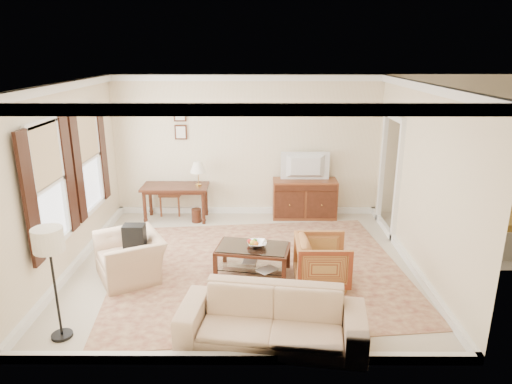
{
  "coord_description": "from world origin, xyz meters",
  "views": [
    {
      "loc": [
        0.23,
        -6.78,
        3.38
      ],
      "look_at": [
        0.2,
        0.3,
        1.15
      ],
      "focal_mm": 32.0,
      "sensor_mm": 36.0,
      "label": 1
    }
  ],
  "objects_px": {
    "coffee_table": "(253,253)",
    "sideboard": "(304,199)",
    "striped_armchair": "(322,259)",
    "writing_desk": "(175,191)",
    "tv": "(306,158)",
    "sofa": "(272,310)",
    "club_armchair": "(130,250)"
  },
  "relations": [
    {
      "from": "coffee_table",
      "to": "sideboard",
      "type": "bearing_deg",
      "value": 67.66
    },
    {
      "from": "striped_armchair",
      "to": "writing_desk",
      "type": "bearing_deg",
      "value": 44.54
    },
    {
      "from": "sideboard",
      "to": "tv",
      "type": "relative_size",
      "value": 1.39
    },
    {
      "from": "sideboard",
      "to": "striped_armchair",
      "type": "bearing_deg",
      "value": -90.23
    },
    {
      "from": "writing_desk",
      "to": "tv",
      "type": "bearing_deg",
      "value": 2.85
    },
    {
      "from": "sofa",
      "to": "club_armchair",
      "type": "bearing_deg",
      "value": 150.3
    },
    {
      "from": "striped_armchair",
      "to": "club_armchair",
      "type": "xyz_separation_m",
      "value": [
        -2.91,
        0.19,
        0.05
      ]
    },
    {
      "from": "writing_desk",
      "to": "striped_armchair",
      "type": "distance_m",
      "value": 3.77
    },
    {
      "from": "sideboard",
      "to": "striped_armchair",
      "type": "distance_m",
      "value": 2.84
    },
    {
      "from": "writing_desk",
      "to": "sofa",
      "type": "relative_size",
      "value": 0.61
    },
    {
      "from": "striped_armchair",
      "to": "sofa",
      "type": "height_order",
      "value": "sofa"
    },
    {
      "from": "writing_desk",
      "to": "club_armchair",
      "type": "height_order",
      "value": "club_armchair"
    },
    {
      "from": "tv",
      "to": "sofa",
      "type": "height_order",
      "value": "tv"
    },
    {
      "from": "writing_desk",
      "to": "coffee_table",
      "type": "height_order",
      "value": "writing_desk"
    },
    {
      "from": "club_armchair",
      "to": "sofa",
      "type": "xyz_separation_m",
      "value": [
        2.12,
        -1.64,
        -0.02
      ]
    },
    {
      "from": "sideboard",
      "to": "sofa",
      "type": "relative_size",
      "value": 0.6
    },
    {
      "from": "writing_desk",
      "to": "tv",
      "type": "distance_m",
      "value": 2.73
    },
    {
      "from": "coffee_table",
      "to": "striped_armchair",
      "type": "distance_m",
      "value": 1.08
    },
    {
      "from": "writing_desk",
      "to": "striped_armchair",
      "type": "xyz_separation_m",
      "value": [
        2.64,
        -2.69,
        -0.22
      ]
    },
    {
      "from": "sideboard",
      "to": "club_armchair",
      "type": "height_order",
      "value": "club_armchair"
    },
    {
      "from": "tv",
      "to": "sofa",
      "type": "distance_m",
      "value": 4.43
    },
    {
      "from": "sofa",
      "to": "writing_desk",
      "type": "bearing_deg",
      "value": 122.06
    },
    {
      "from": "tv",
      "to": "coffee_table",
      "type": "relative_size",
      "value": 0.79
    },
    {
      "from": "writing_desk",
      "to": "sideboard",
      "type": "bearing_deg",
      "value": 3.28
    },
    {
      "from": "writing_desk",
      "to": "club_armchair",
      "type": "distance_m",
      "value": 2.52
    },
    {
      "from": "writing_desk",
      "to": "club_armchair",
      "type": "relative_size",
      "value": 1.29
    },
    {
      "from": "tv",
      "to": "striped_armchair",
      "type": "distance_m",
      "value": 2.95
    },
    {
      "from": "club_armchair",
      "to": "sideboard",
      "type": "bearing_deg",
      "value": 103.27
    },
    {
      "from": "writing_desk",
      "to": "striped_armchair",
      "type": "height_order",
      "value": "striped_armchair"
    },
    {
      "from": "tv",
      "to": "striped_armchair",
      "type": "relative_size",
      "value": 1.18
    },
    {
      "from": "sideboard",
      "to": "striped_armchair",
      "type": "height_order",
      "value": "sideboard"
    },
    {
      "from": "writing_desk",
      "to": "sideboard",
      "type": "distance_m",
      "value": 2.66
    }
  ]
}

